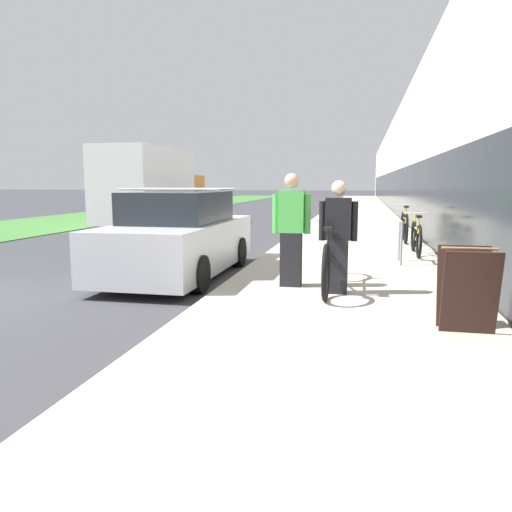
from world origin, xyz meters
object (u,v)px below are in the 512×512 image
Objects in this scene: moving_truck at (152,188)px; tandem_bicycle at (330,261)px; person_bystander at (291,230)px; cruiser_bike_nearest at (416,237)px; sandwich_board_sign at (467,289)px; cruiser_bike_middle at (404,226)px; parked_sedan_curbside at (179,238)px; bike_rack_hoop at (400,237)px; person_rider at (338,237)px.

tandem_bicycle is at bearing -55.62° from moving_truck.
cruiser_bike_nearest is (2.22, 3.91, -0.48)m from person_bystander.
person_bystander reaches higher than sandwich_board_sign.
cruiser_bike_middle is at bearing 76.30° from tandem_bicycle.
tandem_bicycle is at bearing -22.67° from parked_sedan_curbside.
person_bystander is 2.02× the size of bike_rack_hoop.
person_bystander is at bearing -124.35° from bike_rack_hoop.
person_rider is at bearing 132.64° from sandwich_board_sign.
tandem_bicycle reaches higher than bike_rack_hoop.
sandwich_board_sign reaches higher than bike_rack_hoop.
bike_rack_hoop is (1.08, 2.98, -0.29)m from person_rider.
cruiser_bike_middle is at bearing -27.65° from moving_truck.
bike_rack_hoop is (1.79, 2.62, -0.34)m from person_bystander.
parked_sedan_curbside is at bearing 157.33° from tandem_bicycle.
moving_truck is at bearing 124.38° from tandem_bicycle.
parked_sedan_curbside is (-4.44, -2.80, 0.19)m from cruiser_bike_nearest.
cruiser_bike_middle reaches higher than cruiser_bike_nearest.
tandem_bicycle reaches higher than cruiser_bike_nearest.
person_rider is at bearing -102.12° from cruiser_bike_middle.
person_bystander is at bearing -119.57° from cruiser_bike_nearest.
person_bystander is 13.35m from moving_truck.
bike_rack_hoop is 0.20× the size of parked_sedan_curbside.
bike_rack_hoop is at bearing 70.14° from person_rider.
person_bystander is at bearing -57.56° from moving_truck.
person_rider is 0.80m from person_bystander.
person_rider reaches higher than sandwich_board_sign.
cruiser_bike_middle is (1.57, 6.44, 0.00)m from tandem_bicycle.
cruiser_bike_middle is 0.27× the size of moving_truck.
sandwich_board_sign is (0.36, -4.54, -0.06)m from bike_rack_hoop.
bike_rack_hoop is at bearing -44.02° from moving_truck.
parked_sedan_curbside reaches higher than sandwich_board_sign.
cruiser_bike_middle is at bearing 91.39° from cruiser_bike_nearest.
parked_sedan_curbside is (-4.38, -5.27, 0.16)m from cruiser_bike_middle.
parked_sedan_curbside is 0.62× the size of moving_truck.
moving_truck is (-4.94, 10.15, 0.81)m from parked_sedan_curbside.
person_rider is at bearing -109.43° from cruiser_bike_nearest.
person_bystander reaches higher than cruiser_bike_nearest.
tandem_bicycle is 1.55× the size of person_rider.
person_bystander is at bearing 138.22° from sandwich_board_sign.
tandem_bicycle is at bearing -112.30° from cruiser_bike_nearest.
person_bystander is 3.19m from bike_rack_hoop.
bike_rack_hoop is 3.78m from cruiser_bike_middle.
sandwich_board_sign is (-0.01, -8.30, 0.04)m from cruiser_bike_middle.
person_rider is at bearing -67.47° from tandem_bicycle.
parked_sedan_curbside is (-2.81, 1.17, 0.16)m from tandem_bicycle.
parked_sedan_curbside is 11.32m from moving_truck.
moving_truck reaches higher than person_bystander.
bike_rack_hoop is 0.46× the size of cruiser_bike_nearest.
moving_truck is (-8.95, 8.64, 0.87)m from bike_rack_hoop.
moving_truck is at bearing 125.23° from sandwich_board_sign.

